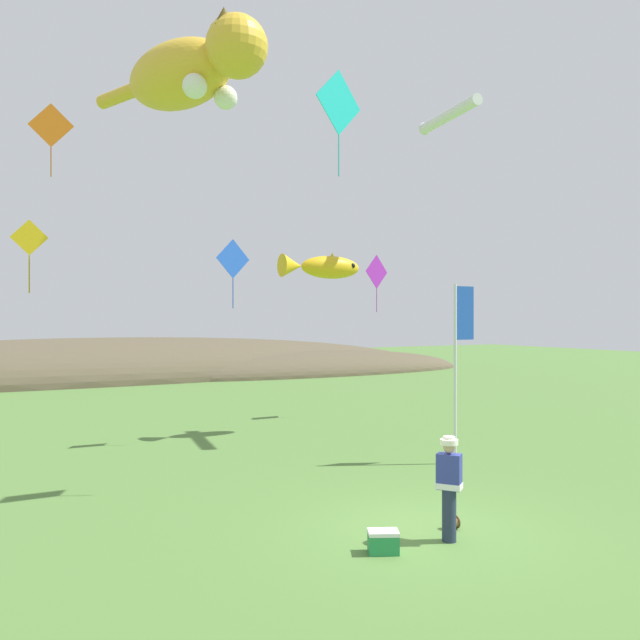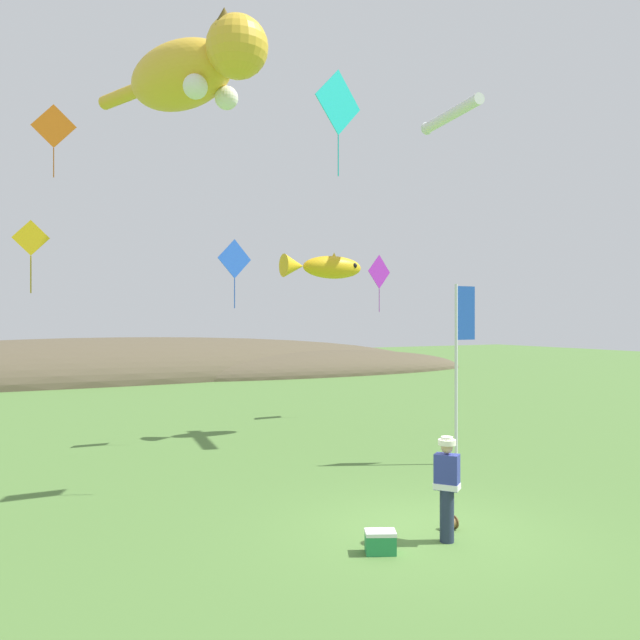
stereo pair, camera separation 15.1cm
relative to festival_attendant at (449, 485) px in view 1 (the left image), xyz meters
name	(u,v)px [view 1 (the left image)]	position (x,y,z in m)	size (l,w,h in m)	color
ground_plane	(429,531)	(0.02, 0.57, -0.95)	(120.00, 120.00, 0.00)	#517A38
distant_hill_ridge	(137,377)	(2.09, 33.03, -0.95)	(50.80, 13.17, 5.14)	brown
festival_attendant	(449,485)	(0.00, 0.00, 0.00)	(0.46, 0.49, 1.77)	#232D47
kite_spool	(453,522)	(0.46, 0.44, -0.83)	(0.16, 0.24, 0.24)	olive
picnic_cooler	(383,542)	(-1.28, 0.10, -0.77)	(0.58, 0.51, 0.36)	#268C4C
festival_banner_pole	(460,346)	(4.03, 4.31, 2.11)	(0.66, 0.08, 4.67)	silver
kite_giant_cat	(191,71)	(-2.13, 7.64, 9.25)	(3.17, 6.22, 2.00)	gold
kite_fish_windsock	(322,267)	(2.91, 9.68, 4.52)	(2.84, 0.84, 0.87)	gold
kite_tube_streamer	(448,115)	(6.24, 7.34, 9.34)	(0.83, 3.16, 0.44)	white
kite_diamond_orange	(51,126)	(-5.04, 12.30, 8.67)	(1.28, 0.41, 2.23)	orange
kite_diamond_violet	(377,272)	(6.48, 11.78, 4.61)	(1.25, 0.40, 2.20)	purple
kite_diamond_blue	(233,259)	(-0.25, 9.52, 4.60)	(1.16, 0.27, 2.08)	blue
kite_diamond_gold	(29,239)	(-5.91, 8.21, 4.73)	(0.84, 0.22, 1.76)	yellow
kite_diamond_teal	(339,103)	(-0.05, 3.59, 7.54)	(1.38, 0.44, 2.34)	#19BFBF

